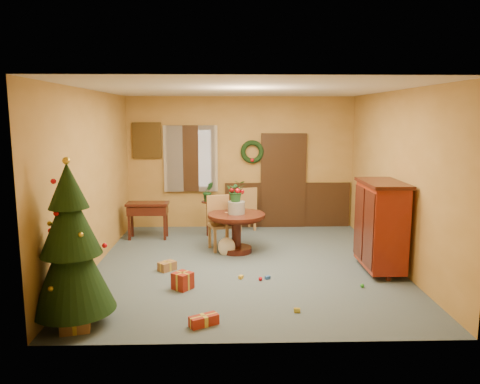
{
  "coord_description": "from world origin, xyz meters",
  "views": [
    {
      "loc": [
        -0.31,
        -7.58,
        2.5
      ],
      "look_at": [
        -0.08,
        0.4,
        1.18
      ],
      "focal_mm": 35.0,
      "sensor_mm": 36.0,
      "label": 1
    }
  ],
  "objects_px": {
    "christmas_tree": "(71,247)",
    "chair_near": "(220,221)",
    "dining_table": "(236,225)",
    "sideboard": "(381,224)",
    "writing_desk": "(148,211)"
  },
  "relations": [
    {
      "from": "chair_near",
      "to": "sideboard",
      "type": "height_order",
      "value": "sideboard"
    },
    {
      "from": "dining_table",
      "to": "sideboard",
      "type": "xyz_separation_m",
      "value": [
        2.29,
        -1.12,
        0.28
      ]
    },
    {
      "from": "sideboard",
      "to": "dining_table",
      "type": "bearing_deg",
      "value": 153.96
    },
    {
      "from": "dining_table",
      "to": "chair_near",
      "type": "bearing_deg",
      "value": 140.83
    },
    {
      "from": "christmas_tree",
      "to": "writing_desk",
      "type": "bearing_deg",
      "value": 86.68
    },
    {
      "from": "sideboard",
      "to": "christmas_tree",
      "type": "bearing_deg",
      "value": -157.08
    },
    {
      "from": "writing_desk",
      "to": "christmas_tree",
      "type": "bearing_deg",
      "value": -93.32
    },
    {
      "from": "chair_near",
      "to": "sideboard",
      "type": "bearing_deg",
      "value": -27.8
    },
    {
      "from": "dining_table",
      "to": "sideboard",
      "type": "relative_size",
      "value": 0.72
    },
    {
      "from": "chair_near",
      "to": "writing_desk",
      "type": "relative_size",
      "value": 1.19
    },
    {
      "from": "dining_table",
      "to": "chair_near",
      "type": "height_order",
      "value": "chair_near"
    },
    {
      "from": "christmas_tree",
      "to": "chair_near",
      "type": "bearing_deg",
      "value": 61.83
    },
    {
      "from": "chair_near",
      "to": "writing_desk",
      "type": "bearing_deg",
      "value": 152.31
    },
    {
      "from": "chair_near",
      "to": "christmas_tree",
      "type": "height_order",
      "value": "christmas_tree"
    },
    {
      "from": "chair_near",
      "to": "christmas_tree",
      "type": "relative_size",
      "value": 0.5
    }
  ]
}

